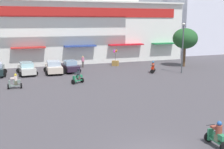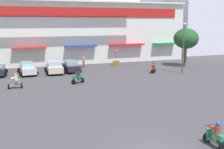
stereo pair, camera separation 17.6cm
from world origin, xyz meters
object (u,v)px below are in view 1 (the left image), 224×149
at_px(scooter_rider_2, 153,68).
at_px(scooter_rider_5, 217,136).
at_px(balloon_vendor_cart, 115,60).
at_px(parked_car_3, 70,66).
at_px(plaza_tree_1, 185,39).
at_px(scooter_rider_6, 15,82).
at_px(pedestrian_0, 83,61).
at_px(parked_car_1, 27,68).
at_px(streetlamp_near, 183,44).
at_px(scooter_rider_3, 78,77).
at_px(parked_car_2, 54,67).

distance_m(scooter_rider_2, scooter_rider_5, 21.31).
bearing_deg(balloon_vendor_cart, scooter_rider_5, -99.87).
height_order(parked_car_3, scooter_rider_5, parked_car_3).
bearing_deg(parked_car_3, scooter_rider_5, -84.02).
distance_m(plaza_tree_1, balloon_vendor_cart, 10.44).
height_order(scooter_rider_6, pedestrian_0, pedestrian_0).
height_order(parked_car_1, balloon_vendor_cart, balloon_vendor_cart).
bearing_deg(pedestrian_0, scooter_rider_5, -89.70).
bearing_deg(streetlamp_near, pedestrian_0, 140.53).
bearing_deg(pedestrian_0, parked_car_1, -161.08).
bearing_deg(parked_car_1, scooter_rider_3, -56.90).
bearing_deg(pedestrian_0, parked_car_3, -130.76).
xyz_separation_m(scooter_rider_3, scooter_rider_5, (3.24, -17.24, -0.07)).
height_order(parked_car_1, parked_car_3, parked_car_1).
xyz_separation_m(parked_car_1, scooter_rider_2, (15.09, -4.36, -0.16)).
bearing_deg(parked_car_2, scooter_rider_3, -77.95).
bearing_deg(scooter_rider_6, balloon_vendor_cart, 34.70).
bearing_deg(scooter_rider_2, scooter_rider_3, -164.79).
bearing_deg(streetlamp_near, scooter_rider_3, -174.87).
relative_size(plaza_tree_1, streetlamp_near, 0.88).
bearing_deg(parked_car_1, scooter_rider_2, -16.11).
bearing_deg(parked_car_1, pedestrian_0, 18.92).
distance_m(plaza_tree_1, parked_car_2, 18.82).
bearing_deg(balloon_vendor_cart, parked_car_1, -168.83).
bearing_deg(parked_car_1, streetlamp_near, -18.08).
distance_m(scooter_rider_3, scooter_rider_5, 17.54).
bearing_deg(scooter_rider_3, parked_car_2, 102.05).
relative_size(parked_car_1, balloon_vendor_cart, 1.91).
xyz_separation_m(streetlamp_near, balloon_vendor_cart, (-5.67, 8.46, -2.87)).
distance_m(scooter_rider_3, streetlamp_near, 13.98).
xyz_separation_m(parked_car_3, pedestrian_0, (2.41, 2.79, 0.19)).
height_order(parked_car_3, balloon_vendor_cart, balloon_vendor_cart).
xyz_separation_m(parked_car_1, streetlamp_near, (18.28, -5.97, 2.91)).
height_order(parked_car_2, balloon_vendor_cart, balloon_vendor_cart).
relative_size(plaza_tree_1, scooter_rider_5, 3.82).
xyz_separation_m(plaza_tree_1, scooter_rider_6, (-23.30, -5.89, -3.37)).
distance_m(scooter_rider_3, pedestrian_0, 10.34).
xyz_separation_m(parked_car_3, scooter_rider_2, (9.71, -4.24, -0.13)).
xyz_separation_m(parked_car_3, balloon_vendor_cart, (7.23, 2.61, 0.06)).
bearing_deg(parked_car_3, scooter_rider_6, -133.95).
height_order(scooter_rider_3, balloon_vendor_cart, balloon_vendor_cart).
relative_size(scooter_rider_5, balloon_vendor_cart, 0.60).
xyz_separation_m(parked_car_2, pedestrian_0, (4.55, 3.06, 0.16)).
xyz_separation_m(scooter_rider_6, pedestrian_0, (9.35, 9.99, 0.31)).
height_order(scooter_rider_5, streetlamp_near, streetlamp_near).
distance_m(plaza_tree_1, parked_car_3, 16.74).
relative_size(parked_car_3, scooter_rider_6, 2.66).
bearing_deg(streetlamp_near, scooter_rider_6, -176.10).
bearing_deg(streetlamp_near, parked_car_1, 161.92).
relative_size(parked_car_3, streetlamp_near, 0.64).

